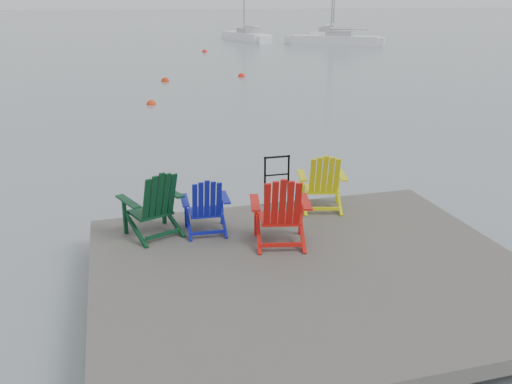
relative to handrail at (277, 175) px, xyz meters
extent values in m
plane|color=slate|center=(-0.25, -2.45, -1.04)|extent=(400.00, 400.00, 0.00)
cube|color=#33302D|center=(-0.25, -2.45, -0.64)|extent=(6.00, 5.00, 0.20)
cylinder|color=black|center=(-2.95, -0.25, -1.34)|extent=(0.26, 0.26, 1.20)
cylinder|color=black|center=(-0.25, -0.25, -1.34)|extent=(0.26, 0.26, 1.20)
cylinder|color=black|center=(2.45, -0.25, -1.34)|extent=(0.26, 0.26, 1.20)
cylinder|color=black|center=(-0.22, 0.00, -0.09)|extent=(0.04, 0.04, 0.90)
cylinder|color=black|center=(0.22, 0.00, -0.09)|extent=(0.04, 0.04, 0.90)
cylinder|color=black|center=(0.00, 0.00, 0.34)|extent=(0.48, 0.04, 0.04)
cylinder|color=black|center=(0.00, 0.00, 0.01)|extent=(0.44, 0.03, 0.03)
cube|color=#093119|center=(-2.30, -0.71, -0.19)|extent=(0.72, 0.68, 0.04)
cube|color=#093119|center=(-2.69, -0.64, -0.24)|extent=(0.07, 0.07, 0.61)
cube|color=#093119|center=(-2.06, -0.39, -0.24)|extent=(0.07, 0.07, 0.61)
cube|color=#093119|center=(-2.63, -0.86, 0.08)|extent=(0.36, 0.66, 0.03)
cube|color=#093119|center=(-1.95, -0.59, 0.08)|extent=(0.36, 0.66, 0.03)
cube|color=#093119|center=(-2.17, -1.03, 0.17)|extent=(0.60, 0.45, 0.74)
cube|color=#0D1490|center=(-1.45, -0.82, -0.24)|extent=(0.52, 0.47, 0.04)
cube|color=#0D1490|center=(-1.73, -0.62, -0.28)|extent=(0.05, 0.05, 0.52)
cube|color=#0D1490|center=(-1.14, -0.65, -0.28)|extent=(0.05, 0.05, 0.52)
cube|color=#0D1490|center=(-1.77, -0.82, 0.00)|extent=(0.14, 0.58, 0.03)
cube|color=#0D1490|center=(-1.13, -0.86, 0.00)|extent=(0.14, 0.58, 0.03)
cube|color=#0D1490|center=(-1.47, -1.12, 0.08)|extent=(0.47, 0.27, 0.64)
cube|color=red|center=(-0.43, -1.52, -0.18)|extent=(0.69, 0.64, 0.04)
cube|color=red|center=(-0.72, -1.24, -0.23)|extent=(0.07, 0.07, 0.62)
cube|color=red|center=(-0.04, -1.39, -0.23)|extent=(0.07, 0.07, 0.62)
cube|color=red|center=(-0.80, -1.47, 0.10)|extent=(0.27, 0.69, 0.03)
cube|color=red|center=(-0.06, -1.63, 0.10)|extent=(0.27, 0.69, 0.03)
cube|color=red|center=(-0.51, -1.88, 0.19)|extent=(0.60, 0.40, 0.76)
cube|color=#D2D10B|center=(0.72, -0.35, -0.21)|extent=(0.65, 0.61, 0.04)
cube|color=#D2D10B|center=(0.45, -0.07, -0.25)|extent=(0.06, 0.06, 0.58)
cube|color=#D2D10B|center=(1.08, -0.23, -0.25)|extent=(0.06, 0.06, 0.58)
cube|color=#D2D10B|center=(0.37, -0.28, 0.06)|extent=(0.27, 0.64, 0.03)
cube|color=#D2D10B|center=(1.05, -0.46, 0.06)|extent=(0.27, 0.64, 0.03)
cube|color=#D2D10B|center=(0.63, -0.68, 0.14)|extent=(0.56, 0.38, 0.71)
cube|color=white|center=(10.75, 44.54, -0.79)|extent=(3.41, 7.52, 1.10)
cube|color=#9E9EA3|center=(10.83, 44.19, -0.09)|extent=(1.76, 2.42, 0.55)
cube|color=silver|center=(20.23, 45.54, -0.79)|extent=(7.89, 9.31, 1.10)
cube|color=#9E9EA3|center=(19.93, 45.16, -0.09)|extent=(3.18, 3.40, 0.55)
cube|color=white|center=(17.42, 38.14, -0.79)|extent=(7.54, 5.90, 1.10)
cube|color=#9E9EA3|center=(17.74, 37.93, -0.09)|extent=(2.70, 2.44, 0.55)
sphere|color=red|center=(-1.15, 13.13, -1.04)|extent=(0.37, 0.37, 0.37)
sphere|color=red|center=(0.09, 19.33, -1.04)|extent=(0.41, 0.41, 0.41)
sphere|color=red|center=(4.27, 20.03, -1.04)|extent=(0.38, 0.38, 0.38)
sphere|color=red|center=(4.82, 34.38, -1.04)|extent=(0.40, 0.40, 0.40)
camera|label=1|loc=(-2.78, -8.76, 2.99)|focal=38.00mm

